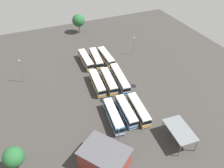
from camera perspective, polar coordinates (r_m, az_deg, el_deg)
The scene contains 20 objects.
ground_plane at distance 77.92m, azimuth -0.76°, elevation -0.30°, with size 110.97×110.97×0.00m, color #383533.
bus_row0_slot0 at distance 88.54m, azimuth -6.54°, elevation 6.04°, with size 12.39×2.85×3.41m.
bus_row0_slot1 at distance 88.99m, azimuth -3.96°, elevation 6.39°, with size 12.46×3.90×3.41m.
bus_row0_slot2 at distance 89.73m, azimuth -1.49°, elevation 6.76°, with size 11.98×2.78×3.41m.
bus_row1_slot0 at distance 76.17m, azimuth -3.74°, elevation 0.30°, with size 12.43×3.63×3.41m.
bus_row1_slot1 at distance 76.89m, azimuth -0.83°, elevation 0.80°, with size 12.57×3.96×3.41m.
bus_row1_slot2 at distance 78.18m, azimuth 1.91°, elevation 1.49°, with size 14.91×4.24×3.41m.
bus_row2_slot0 at distance 64.65m, azimuth 0.31°, elevation -7.92°, with size 12.55×3.87×3.41m.
bus_row2_slot1 at distance 66.10m, azimuth 3.52°, elevation -6.73°, with size 11.71×3.48×3.41m.
bus_row2_slot2 at distance 66.93m, azimuth 6.61°, elevation -6.27°, with size 12.11×3.75×3.41m.
depot_building at distance 54.91m, azimuth -1.83°, elevation -17.95°, with size 13.21×12.57×5.43m.
maintenance_shelter at distance 60.67m, azimuth 16.52°, elevation -10.91°, with size 9.38×5.89×4.26m.
lamp_post_far_corner at distance 93.27m, azimuth 5.40°, elevation 9.60°, with size 0.56×0.28×7.62m.
lamp_post_near_entrance at distance 56.68m, azimuth 1.66°, elevation -13.02°, with size 0.56×0.28×7.54m.
lamp_post_by_building at distance 82.34m, azimuth -21.44°, elevation 3.19°, with size 0.56×0.28×8.75m.
tree_north_edge at distance 111.81m, azimuth -8.35°, elevation 15.35°, with size 5.80×5.80×8.93m.
tree_west_edge at distance 56.28m, azimuth -23.25°, elevation -16.36°, with size 4.67×4.67×7.53m.
puddle_near_shelter at distance 72.02m, azimuth -2.17°, elevation -4.11°, with size 2.33×2.33×0.01m, color black.
puddle_back_corner at distance 76.25m, azimuth -1.65°, elevation -1.30°, with size 2.37×2.37×0.01m, color black.
puddle_front_lane at distance 77.86m, azimuth 5.26°, elevation -0.52°, with size 2.17×2.17×0.01m, color black.
Camera 1 is at (56.70, -23.23, 48.14)m, focal length 36.81 mm.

